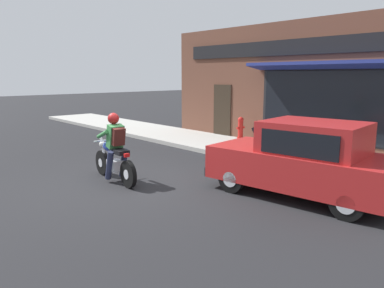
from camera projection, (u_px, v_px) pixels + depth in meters
ground_plane at (128, 184)px, 8.63m from camera, size 80.00×80.00×0.00m
sidewalk_curb at (196, 140)px, 14.04m from camera, size 2.60×22.00×0.14m
storefront_building at (295, 86)px, 12.35m from camera, size 1.25×10.99×4.20m
motorcycle_with_rider at (114, 153)px, 8.75m from camera, size 0.60×2.02×1.62m
car_hatchback at (304, 160)px, 7.60m from camera, size 2.10×3.96×1.57m
fire_hydrant at (240, 130)px, 13.17m from camera, size 0.36×0.24×0.88m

